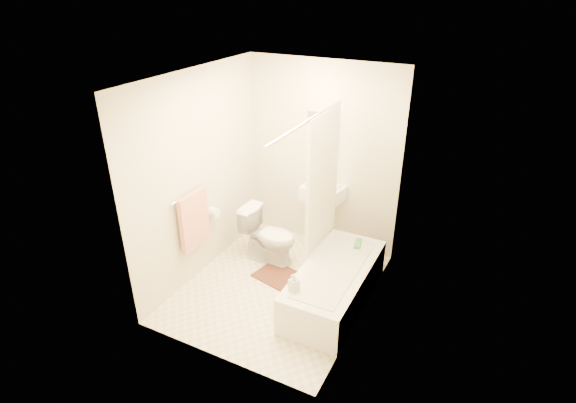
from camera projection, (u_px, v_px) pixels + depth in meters
The scene contains 17 objects.
floor at pixel (278, 287), 5.21m from camera, with size 2.40×2.40×0.00m, color beige.
ceiling at pixel (276, 77), 4.13m from camera, with size 2.40×2.40×0.00m, color white.
wall_back at pixel (322, 157), 5.63m from camera, with size 2.00×0.02×2.40m, color beige.
wall_left at pixel (199, 177), 5.08m from camera, with size 0.02×2.40×2.40m, color beige.
wall_right at pixel (370, 215), 4.27m from camera, with size 0.02×2.40×2.40m, color beige.
mirror at pixel (322, 134), 5.48m from camera, with size 0.40×0.03×0.55m, color white.
curtain_rod at pixel (309, 120), 4.27m from camera, with size 0.03×0.03×1.70m, color silver.
shower_curtain at pixel (323, 180), 4.94m from camera, with size 0.04×0.80×1.55m, color silver.
towel_bar at pixel (189, 194), 4.91m from camera, with size 0.02×0.02×0.60m, color silver.
towel at pixel (194, 220), 5.04m from camera, with size 0.06×0.45×0.66m, color #CC7266.
toilet_paper at pixel (214, 212), 5.37m from camera, with size 0.12×0.12×0.11m, color white.
toilet at pixel (269, 236), 5.56m from camera, with size 0.40×0.71×0.69m, color white.
sink at pixel (323, 214), 5.80m from camera, with size 0.49×0.39×0.96m, color white, non-canonical shape.
bathtub at pixel (335, 284), 4.90m from camera, with size 0.67×1.54×0.43m, color white, non-canonical shape.
bath_mat at pixel (279, 276), 5.38m from camera, with size 0.56×0.42×0.02m, color #50241B.
soap_bottle at pixel (294, 282), 4.42m from camera, with size 0.09×0.09×0.19m, color white.
scrub_brush at pixel (358, 244), 5.20m from camera, with size 0.06×0.21×0.04m, color green.
Camera 1 is at (2.01, -3.70, 3.23)m, focal length 28.00 mm.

